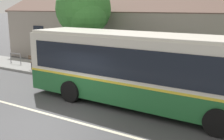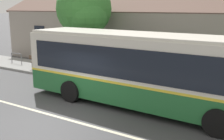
{
  "view_description": "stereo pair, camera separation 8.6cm",
  "coord_description": "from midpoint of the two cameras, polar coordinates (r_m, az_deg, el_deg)",
  "views": [
    {
      "loc": [
        7.37,
        -7.79,
        4.32
      ],
      "look_at": [
        0.64,
        3.01,
        1.43
      ],
      "focal_mm": 45.0,
      "sensor_mm": 36.0,
      "label": 1
    },
    {
      "loc": [
        7.44,
        -7.74,
        4.32
      ],
      "look_at": [
        0.64,
        3.01,
        1.43
      ],
      "focal_mm": 45.0,
      "sensor_mm": 36.0,
      "label": 2
    }
  ],
  "objects": [
    {
      "name": "street_tree_secondary",
      "position": [
        18.05,
        -5.4,
        11.86
      ],
      "size": [
        3.58,
        3.51,
        5.94
      ],
      "color": "#4C3828",
      "rests_on": "ground"
    },
    {
      "name": "transit_bus",
      "position": [
        12.1,
        6.63,
        0.3
      ],
      "size": [
        11.34,
        2.93,
        3.21
      ],
      "color": "#236633",
      "rests_on": "ground"
    },
    {
      "name": "lane_divider_stripe",
      "position": [
        11.57,
        -10.64,
        -9.36
      ],
      "size": [
        60.0,
        0.16,
        0.01
      ],
      "primitive_type": "cube",
      "color": "beige",
      "rests_on": "ground"
    },
    {
      "name": "bench_down_street",
      "position": [
        17.29,
        -3.34,
        0.24
      ],
      "size": [
        1.72,
        0.51,
        0.94
      ],
      "color": "brown",
      "rests_on": "sidewalk_far"
    },
    {
      "name": "bike_rack",
      "position": [
        22.17,
        -18.76,
        2.66
      ],
      "size": [
        1.16,
        0.06,
        0.78
      ],
      "color": "slate",
      "rests_on": "sidewalk_far"
    },
    {
      "name": "community_building",
      "position": [
        23.3,
        10.64,
        7.09
      ],
      "size": [
        25.19,
        10.71,
        7.38
      ],
      "color": "gray",
      "rests_on": "ground"
    },
    {
      "name": "sidewalk_far",
      "position": [
        16.2,
        3.91,
        -2.44
      ],
      "size": [
        60.0,
        3.0,
        0.15
      ],
      "primitive_type": "cube",
      "color": "gray",
      "rests_on": "ground"
    },
    {
      "name": "ground_plane",
      "position": [
        11.57,
        -10.63,
        -9.38
      ],
      "size": [
        300.0,
        300.0,
        0.0
      ],
      "primitive_type": "plane",
      "color": "#424244"
    },
    {
      "name": "bench_by_building",
      "position": [
        19.44,
        -14.12,
        1.27
      ],
      "size": [
        1.71,
        0.51,
        0.94
      ],
      "color": "brown",
      "rests_on": "sidewalk_far"
    }
  ]
}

